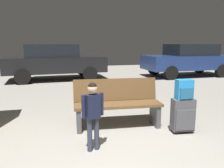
{
  "coord_description": "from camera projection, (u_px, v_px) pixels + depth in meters",
  "views": [
    {
      "loc": [
        -0.76,
        -2.47,
        1.55
      ],
      "look_at": [
        0.2,
        1.3,
        0.85
      ],
      "focal_mm": 36.52,
      "sensor_mm": 36.0,
      "label": 1
    }
  ],
  "objects": [
    {
      "name": "ground_plane",
      "position": [
        82.0,
        99.0,
        6.64
      ],
      "size": [
        18.0,
        18.0,
        0.1
      ],
      "primitive_type": "cube",
      "color": "gray"
    },
    {
      "name": "bench",
      "position": [
        117.0,
        104.0,
        4.24
      ],
      "size": [
        1.63,
        0.64,
        0.89
      ],
      "color": "brown",
      "rests_on": "ground_plane"
    },
    {
      "name": "suitcase",
      "position": [
        183.0,
        115.0,
        3.96
      ],
      "size": [
        0.4,
        0.27,
        0.6
      ],
      "color": "#4C4C51",
      "rests_on": "ground_plane"
    },
    {
      "name": "backpack_bright",
      "position": [
        184.0,
        90.0,
        3.88
      ],
      "size": [
        0.29,
        0.21,
        0.34
      ],
      "color": "#268CD8",
      "rests_on": "suitcase"
    },
    {
      "name": "child",
      "position": [
        93.0,
        109.0,
        3.24
      ],
      "size": [
        0.33,
        0.19,
        1.01
      ],
      "color": "#33384C",
      "rests_on": "ground_plane"
    },
    {
      "name": "parked_car_side",
      "position": [
        188.0,
        59.0,
        10.76
      ],
      "size": [
        4.14,
        1.87,
        1.51
      ],
      "color": "navy",
      "rests_on": "ground_plane"
    },
    {
      "name": "parked_car_far",
      "position": [
        55.0,
        61.0,
        9.64
      ],
      "size": [
        4.19,
        1.97,
        1.51
      ],
      "color": "black",
      "rests_on": "ground_plane"
    }
  ]
}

